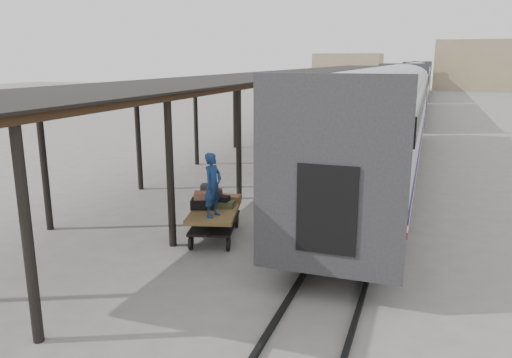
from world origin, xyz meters
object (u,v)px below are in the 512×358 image
at_px(baggage_cart, 215,216).
at_px(porter, 213,185).
at_px(pedestrian, 290,137).
at_px(luggage_tug, 304,131).

relative_size(baggage_cart, porter, 1.54).
xyz_separation_m(porter, pedestrian, (-1.78, 14.13, -0.85)).
distance_m(baggage_cart, pedestrian, 13.57).
xyz_separation_m(baggage_cart, pedestrian, (-1.53, 13.48, 0.22)).
xyz_separation_m(luggage_tug, pedestrian, (0.25, -4.34, 0.24)).
xyz_separation_m(luggage_tug, porter, (2.03, -18.47, 1.09)).
distance_m(baggage_cart, luggage_tug, 17.91).
relative_size(luggage_tug, porter, 0.91).
bearing_deg(pedestrian, porter, 120.39).
height_order(baggage_cart, luggage_tug, luggage_tug).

